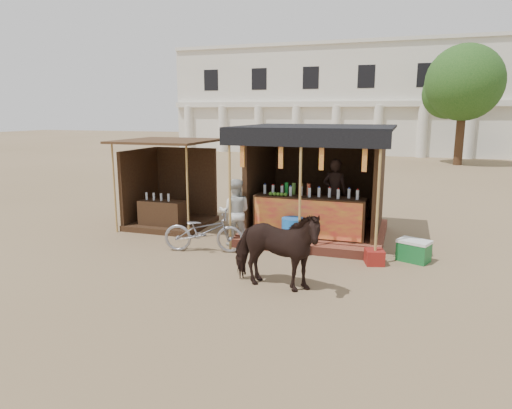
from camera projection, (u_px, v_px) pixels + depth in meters
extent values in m
plane|color=#846B4C|center=(230.00, 276.00, 8.78)|extent=(120.00, 120.00, 0.00)
cube|color=brown|center=(316.00, 231.00, 11.71)|extent=(3.40, 2.80, 0.22)
cube|color=brown|center=(303.00, 248.00, 10.27)|extent=(3.40, 0.35, 0.20)
cube|color=#372514|center=(309.00, 216.00, 10.71)|extent=(2.60, 0.55, 0.95)
cube|color=red|center=(306.00, 219.00, 10.44)|extent=(2.50, 0.02, 0.88)
cube|color=#372514|center=(326.00, 172.00, 12.60)|extent=(3.00, 0.12, 2.50)
cube|color=#372514|center=(261.00, 176.00, 11.90)|extent=(0.12, 2.50, 2.50)
cube|color=#372514|center=(379.00, 181.00, 10.98)|extent=(0.12, 2.50, 2.50)
cube|color=black|center=(317.00, 127.00, 11.00)|extent=(3.60, 3.60, 0.06)
cube|color=black|center=(301.00, 138.00, 9.38)|extent=(3.60, 0.06, 0.36)
cylinder|color=tan|center=(230.00, 191.00, 10.14)|extent=(0.06, 0.06, 2.75)
cylinder|color=tan|center=(300.00, 195.00, 9.65)|extent=(0.06, 0.06, 2.75)
cylinder|color=tan|center=(378.00, 200.00, 9.15)|extent=(0.06, 0.06, 2.75)
cube|color=red|center=(242.00, 154.00, 9.88)|extent=(0.10, 0.02, 0.55)
cube|color=red|center=(281.00, 156.00, 9.62)|extent=(0.10, 0.02, 0.55)
cube|color=red|center=(321.00, 157.00, 9.35)|extent=(0.10, 0.02, 0.55)
cube|color=red|center=(365.00, 158.00, 9.08)|extent=(0.10, 0.02, 0.55)
imported|color=black|center=(335.00, 193.00, 11.47)|extent=(0.71, 0.54, 1.75)
cube|color=#372514|center=(172.00, 223.00, 12.67)|extent=(2.00, 2.00, 0.15)
cube|color=#372514|center=(186.00, 183.00, 13.36)|extent=(1.90, 0.10, 2.10)
cube|color=#372514|center=(140.00, 187.00, 12.77)|extent=(0.10, 1.90, 2.10)
cube|color=#472D19|center=(167.00, 141.00, 12.13)|extent=(2.40, 2.40, 0.06)
cylinder|color=tan|center=(114.00, 188.00, 11.80)|extent=(0.05, 0.05, 2.35)
cylinder|color=tan|center=(188.00, 192.00, 11.15)|extent=(0.05, 0.05, 2.35)
cube|color=#372514|center=(162.00, 215.00, 12.14)|extent=(1.20, 0.50, 0.80)
imported|color=black|center=(275.00, 249.00, 8.00)|extent=(1.80, 0.95, 1.46)
imported|color=gray|center=(204.00, 231.00, 10.24)|extent=(1.90, 1.01, 0.95)
imported|color=silver|center=(235.00, 212.00, 10.69)|extent=(0.91, 0.80, 1.59)
cylinder|color=blue|center=(293.00, 234.00, 10.34)|extent=(0.68, 0.68, 0.76)
cube|color=maroon|center=(374.00, 257.00, 9.44)|extent=(0.46, 0.47, 0.31)
cube|color=#16672C|center=(414.00, 252.00, 9.63)|extent=(0.73, 0.63, 0.40)
cube|color=white|center=(414.00, 241.00, 9.58)|extent=(0.76, 0.65, 0.06)
cube|color=silver|center=(344.00, 101.00, 36.52)|extent=(26.00, 7.00, 8.00)
cube|color=silver|center=(337.00, 104.00, 33.23)|extent=(26.00, 0.50, 0.40)
cube|color=silver|center=(339.00, 42.00, 32.46)|extent=(26.00, 0.30, 0.25)
cylinder|color=silver|center=(189.00, 129.00, 37.31)|extent=(0.70, 0.70, 3.60)
cylinder|color=silver|center=(223.00, 129.00, 36.38)|extent=(0.70, 0.70, 3.60)
cylinder|color=silver|center=(259.00, 129.00, 35.46)|extent=(0.70, 0.70, 3.60)
cylinder|color=silver|center=(296.00, 130.00, 34.53)|extent=(0.70, 0.70, 3.60)
cylinder|color=silver|center=(336.00, 130.00, 33.61)|extent=(0.70, 0.70, 3.60)
cylinder|color=silver|center=(378.00, 131.00, 32.68)|extent=(0.70, 0.70, 3.60)
cylinder|color=silver|center=(422.00, 131.00, 31.76)|extent=(0.70, 0.70, 3.60)
cylinder|color=silver|center=(469.00, 132.00, 30.83)|extent=(0.70, 0.70, 3.60)
cylinder|color=#382314|center=(460.00, 131.00, 27.01)|extent=(0.50, 0.50, 4.00)
sphere|color=#345C1F|center=(464.00, 83.00, 26.45)|extent=(4.40, 4.40, 4.40)
sphere|color=#345C1F|center=(448.00, 94.00, 27.38)|extent=(2.99, 2.99, 2.99)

